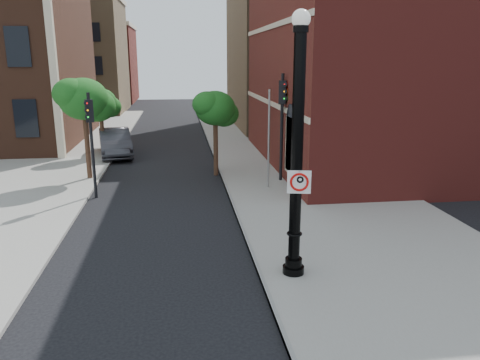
{
  "coord_description": "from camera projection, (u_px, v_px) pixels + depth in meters",
  "views": [
    {
      "loc": [
        -0.05,
        -11.5,
        5.83
      ],
      "look_at": [
        1.73,
        2.0,
        2.3
      ],
      "focal_mm": 35.0,
      "sensor_mm": 36.0,
      "label": 1
    }
  ],
  "objects": [
    {
      "name": "sidewalk_right",
      "position": [
        305.0,
        181.0,
        22.84
      ],
      "size": [
        8.0,
        60.0,
        0.12
      ],
      "primitive_type": "cube",
      "color": "gray",
      "rests_on": "ground"
    },
    {
      "name": "brick_wall_building",
      "position": [
        462.0,
        51.0,
        26.39
      ],
      "size": [
        22.3,
        16.3,
        12.5
      ],
      "color": "maroon",
      "rests_on": "ground"
    },
    {
      "name": "sidewalk_left",
      "position": [
        32.0,
        156.0,
        28.62
      ],
      "size": [
        10.0,
        50.0,
        0.12
      ],
      "primitive_type": "cube",
      "color": "gray",
      "rests_on": "ground"
    },
    {
      "name": "parked_car",
      "position": [
        115.0,
        143.0,
        28.79
      ],
      "size": [
        2.66,
        5.35,
        1.68
      ],
      "primitive_type": "imported",
      "rotation": [
        0.0,
        0.0,
        0.18
      ],
      "color": "#2F2E33",
      "rests_on": "ground"
    },
    {
      "name": "bg_building_red",
      "position": [
        91.0,
        65.0,
        65.39
      ],
      "size": [
        12.0,
        12.0,
        10.0
      ],
      "primitive_type": "cube",
      "color": "maroon",
      "rests_on": "ground"
    },
    {
      "name": "curb_edge",
      "position": [
        225.0,
        183.0,
        22.34
      ],
      "size": [
        0.1,
        60.0,
        0.14
      ],
      "primitive_type": "cube",
      "color": "gray",
      "rests_on": "ground"
    },
    {
      "name": "street_tree_b",
      "position": [
        101.0,
        103.0,
        27.97
      ],
      "size": [
        2.31,
        2.09,
        4.16
      ],
      "color": "#352115",
      "rests_on": "ground"
    },
    {
      "name": "traffic_signal_left",
      "position": [
        91.0,
        128.0,
        19.51
      ],
      "size": [
        0.36,
        0.4,
        4.5
      ],
      "rotation": [
        0.0,
        0.0,
        0.41
      ],
      "color": "black",
      "rests_on": "ground"
    },
    {
      "name": "traffic_signal_right",
      "position": [
        282.0,
        110.0,
        21.94
      ],
      "size": [
        0.41,
        0.46,
        5.19
      ],
      "rotation": [
        0.0,
        0.0,
        -0.34
      ],
      "color": "black",
      "rests_on": "ground"
    },
    {
      "name": "ground",
      "position": [
        186.0,
        284.0,
        12.5
      ],
      "size": [
        120.0,
        120.0,
        0.0
      ],
      "primitive_type": "plane",
      "color": "black",
      "rests_on": "ground"
    },
    {
      "name": "street_tree_a",
      "position": [
        84.0,
        100.0,
        22.27
      ],
      "size": [
        2.77,
        2.5,
        4.99
      ],
      "color": "#352115",
      "rests_on": "ground"
    },
    {
      "name": "bg_building_tan_a",
      "position": [
        68.0,
        58.0,
        51.71
      ],
      "size": [
        12.0,
        12.0,
        12.0
      ],
      "primitive_type": "cube",
      "color": "olive",
      "rests_on": "ground"
    },
    {
      "name": "lamppost",
      "position": [
        297.0,
        162.0,
        12.1
      ],
      "size": [
        0.59,
        0.59,
        7.0
      ],
      "color": "black",
      "rests_on": "ground"
    },
    {
      "name": "no_parking_sign",
      "position": [
        299.0,
        182.0,
        12.06
      ],
      "size": [
        0.61,
        0.16,
        0.62
      ],
      "rotation": [
        0.0,
        0.0,
        -0.2
      ],
      "color": "white",
      "rests_on": "ground"
    },
    {
      "name": "utility_pole",
      "position": [
        269.0,
        140.0,
        21.04
      ],
      "size": [
        0.09,
        0.09,
        4.55
      ],
      "primitive_type": "cylinder",
      "color": "#999999",
      "rests_on": "ground"
    },
    {
      "name": "bg_building_tan_b",
      "position": [
        358.0,
        46.0,
        41.56
      ],
      "size": [
        22.0,
        14.0,
        14.0
      ],
      "primitive_type": "cube",
      "color": "olive",
      "rests_on": "ground"
    },
    {
      "name": "street_tree_c",
      "position": [
        216.0,
        109.0,
        23.42
      ],
      "size": [
        2.39,
        2.16,
        4.31
      ],
      "color": "#352115",
      "rests_on": "ground"
    }
  ]
}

